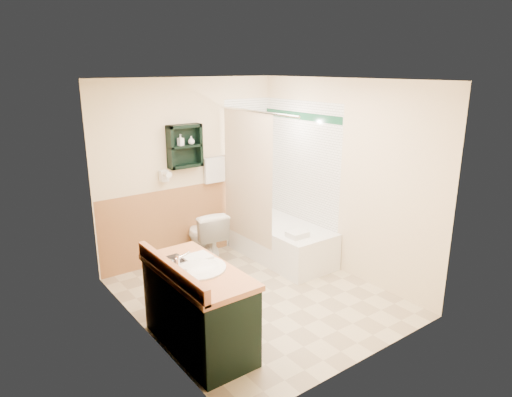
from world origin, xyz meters
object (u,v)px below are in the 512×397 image
Objects in this scene: soap_bottle_b at (191,141)px; hair_dryer at (164,176)px; toilet at (205,237)px; wall_shelf at (185,146)px; vanity at (199,308)px; vanity_book at (166,252)px; bathtub at (282,241)px; soap_bottle_a at (181,143)px.

hair_dryer is at bearing 175.63° from soap_bottle_b.
wall_shelf is at bearing -54.30° from toilet.
vanity_book is at bearing 121.75° from vanity.
vanity_book reaches higher than bathtub.
wall_shelf is 5.19× the size of soap_bottle_b.
toilet is at bearing 45.74° from vanity_book.
vanity reaches higher than toilet.
bathtub is at bearing -37.60° from soap_bottle_b.
vanity is (-0.59, -1.87, -0.81)m from hair_dryer.
bathtub is at bearing -33.51° from soap_bottle_a.
hair_dryer is 0.33× the size of toilet.
vanity_book is at bearing -115.34° from hair_dryer.
vanity is 5.58× the size of vanity_book.
toilet is at bearing -31.16° from hair_dryer.
bathtub is 2.04× the size of toilet.
bathtub is at bearing -35.21° from wall_shelf.
vanity is 1.68× the size of toilet.
hair_dryer is 0.19× the size of vanity.
hair_dryer is 0.97m from toilet.
soap_bottle_b is at bearing 50.75° from vanity_book.
wall_shelf is at bearing 53.07° from vanity_book.
hair_dryer is 0.16× the size of bathtub.
vanity_book is at bearing 56.63° from toilet.
vanity_book reaches higher than toilet.
soap_bottle_a is at bearing -175.25° from wall_shelf.
vanity_book is (-0.17, 0.27, 0.50)m from vanity.
wall_shelf reaches higher than hair_dryer.
vanity_book is 1.58× the size of soap_bottle_a.
wall_shelf is 0.08m from soap_bottle_a.
vanity_book is 1.99m from soap_bottle_a.
toilet is at bearing 151.36° from bathtub.
hair_dryer is at bearing 72.36° from vanity.
vanity_book is (-0.76, -1.60, -0.30)m from hair_dryer.
bathtub is 6.76× the size of vanity_book.
vanity is at bearing -114.39° from soap_bottle_a.
vanity_book is at bearing -157.68° from bathtub.
hair_dryer is at bearing 172.87° from soap_bottle_a.
soap_bottle_a reaches higher than toilet.
vanity_book is at bearing -123.86° from wall_shelf.
toilet is (0.12, -0.23, -1.19)m from wall_shelf.
soap_bottle_a is at bearing -43.23° from toilet.
vanity is at bearing 65.66° from toilet.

